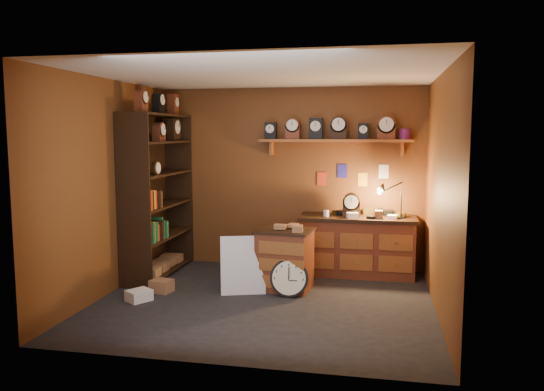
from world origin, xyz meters
The scene contains 11 objects.
floor centered at (0.00, 0.00, 0.00)m, with size 4.00×4.00×0.00m, color black.
room_shell centered at (0.04, 0.11, 1.72)m, with size 4.02×3.62×2.71m.
shelving_unit centered at (-1.79, 0.98, 1.25)m, with size 0.47×1.60×2.58m.
workbench centered at (1.05, 1.47, 0.47)m, with size 1.65×0.66×1.36m.
low_cabinet centered at (0.15, 0.57, 0.43)m, with size 0.76×0.66×0.88m.
big_round_clock centered at (0.26, 0.27, 0.23)m, with size 0.48×0.16×0.48m.
white_panel centered at (-0.33, 0.28, 0.00)m, with size 0.57×0.02×0.75m, color silver.
mini_fridge centered at (-0.06, 0.85, 0.23)m, with size 0.49×0.50×0.46m.
floor_box_a centered at (-1.37, 0.13, 0.08)m, with size 0.26×0.22×0.16m, color #9B6B43.
floor_box_b centered at (-1.50, -0.27, 0.07)m, with size 0.22×0.27×0.13m, color white.
floor_box_c centered at (-0.47, 0.88, 0.08)m, with size 0.22×0.19×0.17m, color #9B6B43.
Camera 1 is at (1.31, -6.07, 2.02)m, focal length 35.00 mm.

